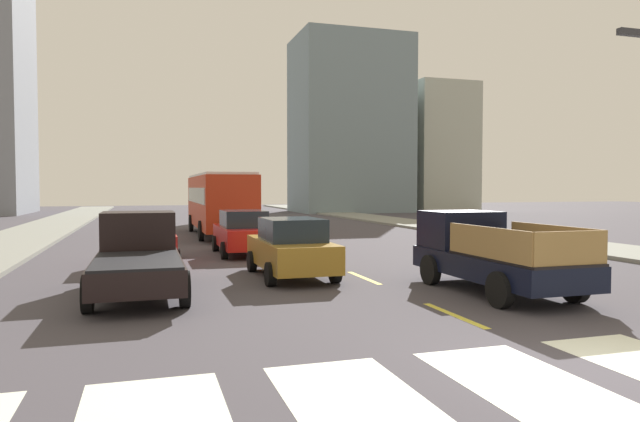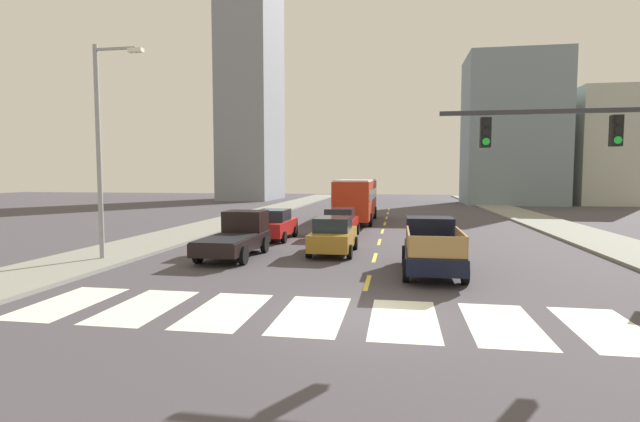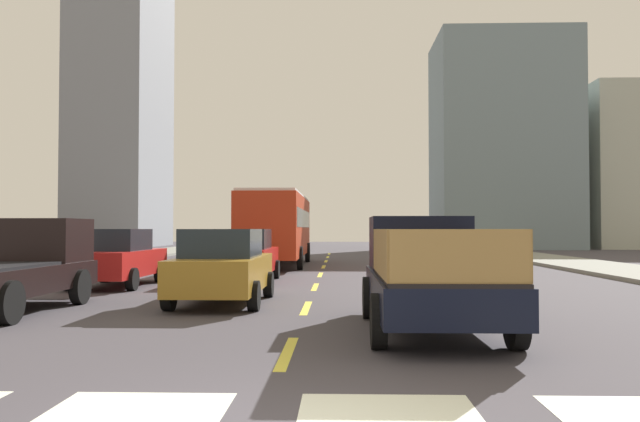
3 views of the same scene
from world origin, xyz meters
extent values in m
cube|color=yellow|center=(0.00, 4.00, 0.00)|extent=(0.16, 2.40, 0.01)
cube|color=yellow|center=(0.00, 9.00, 0.00)|extent=(0.16, 2.40, 0.01)
cube|color=yellow|center=(0.00, 14.00, 0.00)|extent=(0.16, 2.40, 0.01)
cube|color=yellow|center=(0.00, 19.00, 0.00)|extent=(0.16, 2.40, 0.01)
cube|color=yellow|center=(0.00, 24.00, 0.00)|extent=(0.16, 2.40, 0.01)
cube|color=yellow|center=(0.00, 29.00, 0.00)|extent=(0.16, 2.40, 0.01)
cube|color=yellow|center=(0.00, 34.00, 0.00)|extent=(0.16, 2.40, 0.01)
cube|color=yellow|center=(0.00, 39.00, 0.00)|extent=(0.16, 2.40, 0.01)
cube|color=black|center=(2.27, 5.86, 0.68)|extent=(1.96, 5.20, 0.56)
cube|color=black|center=(2.27, 7.56, 1.46)|extent=(1.84, 1.60, 1.00)
cube|color=#19232D|center=(2.27, 8.00, 1.64)|extent=(1.72, 0.08, 0.56)
cube|color=black|center=(2.27, 4.91, 0.99)|extent=(1.84, 3.30, 0.06)
cylinder|color=black|center=(1.29, 7.42, 0.40)|extent=(0.22, 0.80, 0.80)
cylinder|color=black|center=(3.25, 7.42, 0.40)|extent=(0.22, 0.80, 0.80)
cylinder|color=black|center=(1.29, 4.30, 0.40)|extent=(0.22, 0.80, 0.80)
cylinder|color=black|center=(3.25, 4.30, 0.40)|extent=(0.22, 0.80, 0.80)
cube|color=olive|center=(1.37, 4.91, 1.37)|extent=(0.06, 3.17, 0.70)
cube|color=olive|center=(3.17, 4.91, 1.37)|extent=(0.06, 3.17, 0.70)
cube|color=olive|center=(2.27, 3.32, 1.37)|extent=(1.80, 0.06, 0.70)
cube|color=black|center=(-6.18, 7.95, 0.68)|extent=(1.96, 5.20, 0.56)
cube|color=black|center=(-6.18, 9.65, 1.46)|extent=(1.84, 1.60, 1.00)
cube|color=#19232D|center=(-6.18, 10.09, 1.64)|extent=(1.72, 0.08, 0.56)
cylinder|color=black|center=(-5.20, 9.51, 0.40)|extent=(0.22, 0.80, 0.80)
cylinder|color=black|center=(-5.20, 6.39, 0.40)|extent=(0.22, 0.80, 0.80)
cube|color=#AD2D14|center=(-2.19, 24.78, 1.85)|extent=(2.50, 10.80, 2.70)
cube|color=#19232D|center=(-2.19, 24.78, 2.20)|extent=(2.52, 9.94, 0.80)
cube|color=silver|center=(-2.19, 24.78, 3.26)|extent=(2.40, 10.37, 0.12)
cylinder|color=black|center=(-3.44, 28.13, 0.50)|extent=(0.22, 1.00, 1.00)
cylinder|color=black|center=(-0.94, 28.13, 0.50)|extent=(0.22, 1.00, 1.00)
cylinder|color=black|center=(-3.44, 21.81, 0.50)|extent=(0.22, 1.00, 1.00)
cylinder|color=black|center=(-0.94, 21.81, 0.50)|extent=(0.22, 1.00, 1.00)
cube|color=red|center=(-5.96, 14.06, 0.70)|extent=(1.80, 4.40, 0.76)
cube|color=#1E2833|center=(-5.96, 13.91, 1.40)|extent=(1.58, 2.11, 0.64)
cylinder|color=black|center=(-6.86, 15.43, 0.32)|extent=(0.22, 0.64, 0.64)
cylinder|color=black|center=(-5.06, 15.43, 0.32)|extent=(0.22, 0.64, 0.64)
cylinder|color=black|center=(-6.86, 12.70, 0.32)|extent=(0.22, 0.64, 0.64)
cylinder|color=black|center=(-5.06, 12.70, 0.32)|extent=(0.22, 0.64, 0.64)
cube|color=#A07321|center=(-1.97, 9.79, 0.70)|extent=(1.80, 4.40, 0.76)
cube|color=#1E2833|center=(-1.97, 9.64, 1.40)|extent=(1.58, 2.11, 0.64)
cylinder|color=black|center=(-2.87, 11.16, 0.32)|extent=(0.22, 0.64, 0.64)
cylinder|color=black|center=(-1.07, 11.16, 0.32)|extent=(0.22, 0.64, 0.64)
cylinder|color=black|center=(-2.87, 8.43, 0.32)|extent=(0.22, 0.64, 0.64)
cylinder|color=black|center=(-1.07, 8.43, 0.32)|extent=(0.22, 0.64, 0.64)
cube|color=red|center=(-2.38, 15.79, 0.70)|extent=(1.80, 4.40, 0.76)
cube|color=#1E2833|center=(-2.38, 15.64, 1.40)|extent=(1.58, 2.11, 0.64)
cylinder|color=black|center=(-3.28, 17.16, 0.32)|extent=(0.22, 0.64, 0.64)
cylinder|color=black|center=(-1.48, 17.16, 0.32)|extent=(0.22, 0.64, 0.64)
cylinder|color=black|center=(-3.28, 14.43, 0.32)|extent=(0.22, 0.64, 0.64)
cylinder|color=black|center=(-1.48, 14.43, 0.32)|extent=(0.22, 0.64, 0.64)
cube|color=gray|center=(-20.90, 57.20, 24.52)|extent=(7.29, 11.97, 49.03)
cube|color=#ACB2A2|center=(25.81, 53.20, 7.13)|extent=(7.07, 10.21, 14.27)
cube|color=gray|center=(15.05, 51.31, 9.27)|extent=(11.66, 8.83, 18.53)
camera|label=1|loc=(-5.99, -6.14, 2.60)|focal=31.82mm
camera|label=2|loc=(1.02, -11.98, 3.65)|focal=26.63mm
camera|label=3|loc=(0.73, -4.87, 1.72)|focal=35.68mm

